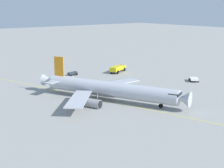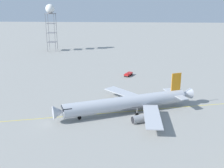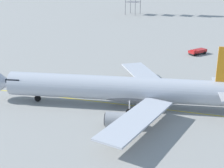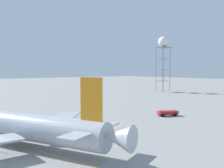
{
  "view_description": "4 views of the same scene",
  "coord_description": "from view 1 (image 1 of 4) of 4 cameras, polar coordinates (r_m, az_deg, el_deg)",
  "views": [
    {
      "loc": [
        -69.87,
        57.03,
        24.61
      ],
      "look_at": [
        -1.39,
        1.03,
        3.71
      ],
      "focal_mm": 52.88,
      "sensor_mm": 36.0,
      "label": 1
    },
    {
      "loc": [
        -4.16,
        -71.67,
        33.16
      ],
      "look_at": [
        -8.75,
        15.8,
        5.0
      ],
      "focal_mm": 43.97,
      "sensor_mm": 36.0,
      "label": 2
    },
    {
      "loc": [
        21.56,
        -41.3,
        22.61
      ],
      "look_at": [
        -4.57,
        2.34,
        4.2
      ],
      "focal_mm": 54.01,
      "sensor_mm": 36.0,
      "label": 3
    },
    {
      "loc": [
        39.1,
        -8.92,
        11.7
      ],
      "look_at": [
        -20.27,
        39.19,
        7.43
      ],
      "focal_mm": 42.3,
      "sensor_mm": 36.0,
      "label": 4
    }
  ],
  "objects": [
    {
      "name": "ground_plane",
      "position": [
        93.49,
        -0.05,
        -1.97
      ],
      "size": [
        600.0,
        600.0,
        0.0
      ],
      "primitive_type": "plane",
      "color": "gray"
    },
    {
      "name": "airliner_main",
      "position": [
        87.87,
        -0.65,
        -0.99
      ],
      "size": [
        41.81,
        32.74,
        10.79
      ],
      "rotation": [
        0.0,
        0.0,
        3.54
      ],
      "color": "#B2B7C1",
      "rests_on": "ground_plane"
    },
    {
      "name": "pushback_tug_truck",
      "position": [
        113.91,
        13.97,
        0.83
      ],
      "size": [
        4.75,
        4.65,
        1.3
      ],
      "rotation": [
        0.0,
        0.0,
        5.54
      ],
      "color": "#232326",
      "rests_on": "ground_plane"
    },
    {
      "name": "fire_tender_truck",
      "position": [
        125.71,
        1.0,
        2.71
      ],
      "size": [
        6.4,
        9.72,
        2.5
      ],
      "rotation": [
        0.0,
        0.0,
        5.15
      ],
      "color": "#232326",
      "rests_on": "ground_plane"
    },
    {
      "name": "baggage_truck_truck",
      "position": [
        121.43,
        -6.8,
        1.85
      ],
      "size": [
        2.04,
        3.57,
        1.22
      ],
      "rotation": [
        0.0,
        0.0,
        4.68
      ],
      "color": "#232326",
      "rests_on": "ground_plane"
    },
    {
      "name": "taxiway_centreline",
      "position": [
        87.7,
        -0.51,
        -3.0
      ],
      "size": [
        128.1,
        32.85,
        0.01
      ],
      "rotation": [
        0.0,
        0.0,
        3.39
      ],
      "color": "yellow",
      "rests_on": "ground_plane"
    }
  ]
}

